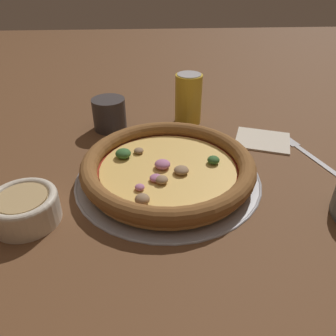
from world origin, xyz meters
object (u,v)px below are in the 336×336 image
(bowl_near, at_px, (24,207))
(drinking_cup, at_px, (109,114))
(napkin, at_px, (263,139))
(fork, at_px, (307,153))
(pizza, at_px, (168,166))
(beverage_can, at_px, (188,99))
(pizza_tray, at_px, (168,176))

(bowl_near, height_order, drinking_cup, drinking_cup)
(napkin, height_order, fork, napkin)
(pizza, bearing_deg, drinking_cup, 119.98)
(pizza, height_order, bowl_near, bowl_near)
(bowl_near, relative_size, fork, 0.59)
(bowl_near, height_order, beverage_can, beverage_can)
(pizza_tray, height_order, beverage_can, beverage_can)
(beverage_can, bearing_deg, fork, -36.52)
(pizza, xyz_separation_m, fork, (0.31, 0.07, -0.02))
(fork, relative_size, beverage_can, 1.48)
(drinking_cup, bearing_deg, pizza, -60.02)
(napkin, relative_size, fork, 0.81)
(bowl_near, bearing_deg, beverage_can, 49.69)
(napkin, relative_size, beverage_can, 1.20)
(pizza, distance_m, napkin, 0.27)
(pizza_tray, bearing_deg, pizza, -148.97)
(bowl_near, relative_size, drinking_cup, 1.36)
(pizza, relative_size, beverage_can, 2.65)
(bowl_near, distance_m, napkin, 0.52)
(pizza, distance_m, fork, 0.32)
(bowl_near, xyz_separation_m, beverage_can, (0.30, 0.35, 0.03))
(pizza_tray, relative_size, bowl_near, 3.28)
(fork, bearing_deg, beverage_can, 37.11)
(fork, bearing_deg, drinking_cup, 54.41)
(pizza_tray, bearing_deg, bowl_near, -155.74)
(napkin, bearing_deg, drinking_cup, 166.22)
(drinking_cup, bearing_deg, beverage_can, 7.78)
(pizza_tray, height_order, pizza, pizza)
(pizza, height_order, drinking_cup, drinking_cup)
(pizza, distance_m, drinking_cup, 0.26)
(drinking_cup, distance_m, beverage_can, 0.20)
(pizza_tray, height_order, fork, pizza_tray)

